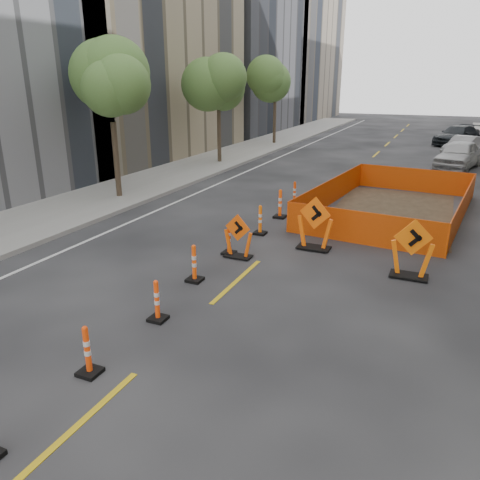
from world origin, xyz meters
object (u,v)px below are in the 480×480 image
at_px(channelizer_7, 280,204).
at_px(parked_car_near, 459,154).
at_px(channelizer_4, 194,263).
at_px(channelizer_6, 260,220).
at_px(chevron_sign_center, 315,223).
at_px(channelizer_5, 229,239).
at_px(parked_car_mid, 463,146).
at_px(channelizer_8, 295,193).
at_px(channelizer_3, 157,300).
at_px(chevron_sign_right, 412,249).
at_px(channelizer_2, 87,350).
at_px(parked_car_far, 457,135).
at_px(chevron_sign_left, 238,236).

height_order(channelizer_7, parked_car_near, parked_car_near).
bearing_deg(channelizer_4, channelizer_7, 89.34).
height_order(channelizer_6, parked_car_near, parked_car_near).
bearing_deg(parked_car_near, chevron_sign_center, -89.70).
relative_size(channelizer_5, parked_car_mid, 0.24).
distance_m(channelizer_5, channelizer_8, 6.51).
bearing_deg(channelizer_7, parked_car_near, 66.63).
bearing_deg(parked_car_mid, parked_car_near, -73.56).
xyz_separation_m(channelizer_3, channelizer_7, (-0.22, 8.68, 0.08)).
bearing_deg(chevron_sign_right, channelizer_2, -141.00).
height_order(channelizer_6, chevron_sign_right, chevron_sign_right).
bearing_deg(channelizer_6, channelizer_2, -89.00).
height_order(channelizer_4, parked_car_far, parked_car_far).
height_order(parked_car_near, parked_car_far, parked_car_near).
distance_m(channelizer_3, parked_car_far, 34.83).
xyz_separation_m(channelizer_4, parked_car_near, (6.23, 20.75, 0.31)).
bearing_deg(channelizer_4, channelizer_3, -82.36).
height_order(channelizer_3, chevron_sign_right, chevron_sign_right).
xyz_separation_m(chevron_sign_left, chevron_sign_right, (4.76, 0.49, 0.14)).
bearing_deg(channelizer_5, channelizer_8, 90.10).
bearing_deg(chevron_sign_right, chevron_sign_center, 143.23).
bearing_deg(chevron_sign_left, parked_car_far, 84.58).
height_order(channelizer_8, parked_car_near, parked_car_near).
bearing_deg(chevron_sign_center, channelizer_8, 125.20).
height_order(channelizer_7, chevron_sign_left, chevron_sign_left).
height_order(channelizer_6, chevron_sign_center, chevron_sign_center).
bearing_deg(chevron_sign_left, parked_car_near, 78.02).
bearing_deg(chevron_sign_center, parked_car_near, 88.08).
height_order(parked_car_near, parked_car_mid, parked_car_near).
relative_size(channelizer_5, parked_car_far, 0.19).
bearing_deg(channelizer_4, parked_car_mid, 75.79).
xyz_separation_m(channelizer_4, chevron_sign_center, (2.20, 3.63, 0.34)).
height_order(channelizer_2, chevron_sign_left, chevron_sign_left).
relative_size(channelizer_7, parked_car_near, 0.23).
distance_m(channelizer_4, chevron_sign_center, 4.26).
distance_m(chevron_sign_left, chevron_sign_center, 2.46).
relative_size(channelizer_2, chevron_sign_left, 0.72).
height_order(channelizer_3, parked_car_near, parked_car_near).
bearing_deg(channelizer_7, parked_car_far, 76.70).
xyz_separation_m(channelizer_4, channelizer_5, (-0.03, 2.17, -0.02)).
bearing_deg(channelizer_3, parked_car_near, 75.48).
relative_size(parked_car_mid, parked_car_far, 0.80).
bearing_deg(channelizer_8, parked_car_mid, 68.99).
distance_m(channelizer_2, chevron_sign_left, 6.38).
distance_m(channelizer_6, parked_car_near, 17.51).
bearing_deg(channelizer_6, channelizer_4, -91.62).
distance_m(channelizer_2, channelizer_8, 13.03).
bearing_deg(chevron_sign_right, parked_car_far, 72.15).
relative_size(chevron_sign_left, chevron_sign_center, 0.80).
bearing_deg(channelizer_3, channelizer_5, 94.21).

